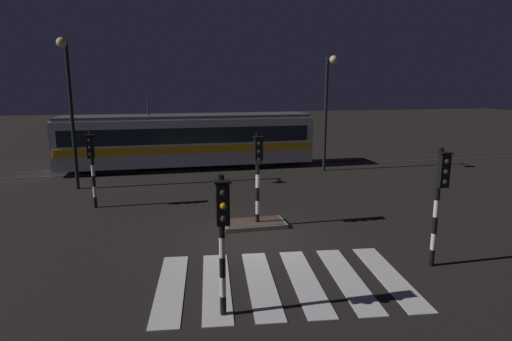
% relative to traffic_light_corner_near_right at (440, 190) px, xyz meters
% --- Properties ---
extents(ground_plane, '(120.00, 120.00, 0.00)m').
position_rel_traffic_light_corner_near_right_xyz_m(ground_plane, '(-4.44, 3.32, -2.25)').
color(ground_plane, black).
extents(rail_near, '(80.00, 0.12, 0.03)m').
position_rel_traffic_light_corner_near_right_xyz_m(rail_near, '(-4.44, 15.01, -2.23)').
color(rail_near, '#59595E').
rests_on(rail_near, ground).
extents(rail_far, '(80.00, 0.12, 0.03)m').
position_rel_traffic_light_corner_near_right_xyz_m(rail_far, '(-4.44, 16.44, -2.23)').
color(rail_far, '#59595E').
rests_on(rail_far, ground).
extents(crosswalk_zebra, '(6.90, 4.58, 0.02)m').
position_rel_traffic_light_corner_near_right_xyz_m(crosswalk_zebra, '(-4.44, 0.01, -2.24)').
color(crosswalk_zebra, silver).
rests_on(crosswalk_zebra, ground).
extents(traffic_island, '(2.27, 1.17, 0.18)m').
position_rel_traffic_light_corner_near_right_xyz_m(traffic_island, '(-4.24, 4.54, -2.16)').
color(traffic_island, slate).
rests_on(traffic_island, ground).
extents(traffic_light_corner_near_right, '(0.36, 0.42, 3.41)m').
position_rel_traffic_light_corner_near_right_xyz_m(traffic_light_corner_near_right, '(0.00, 0.00, 0.00)').
color(traffic_light_corner_near_right, black).
rests_on(traffic_light_corner_near_right, ground).
extents(traffic_light_corner_far_left, '(0.36, 0.42, 3.18)m').
position_rel_traffic_light_corner_near_right_xyz_m(traffic_light_corner_far_left, '(-10.22, 8.20, -0.15)').
color(traffic_light_corner_far_left, black).
rests_on(traffic_light_corner_far_left, ground).
extents(traffic_light_median_centre, '(0.36, 0.42, 3.40)m').
position_rel_traffic_light_corner_near_right_xyz_m(traffic_light_median_centre, '(-4.13, 4.38, -0.00)').
color(traffic_light_median_centre, black).
rests_on(traffic_light_median_centre, ground).
extents(traffic_light_kerb_mid_left, '(0.36, 0.42, 3.24)m').
position_rel_traffic_light_corner_near_right_xyz_m(traffic_light_kerb_mid_left, '(-6.21, -1.35, -0.11)').
color(traffic_light_kerb_mid_left, black).
rests_on(traffic_light_kerb_mid_left, ground).
extents(street_lamp_trackside_right, '(0.44, 1.21, 6.56)m').
position_rel_traffic_light_corner_near_right_xyz_m(street_lamp_trackside_right, '(1.92, 13.14, 1.97)').
color(street_lamp_trackside_right, black).
rests_on(street_lamp_trackside_right, ground).
extents(street_lamp_trackside_left, '(0.44, 1.21, 7.08)m').
position_rel_traffic_light_corner_near_right_xyz_m(street_lamp_trackside_left, '(-11.52, 11.61, 2.25)').
color(street_lamp_trackside_left, black).
rests_on(street_lamp_trackside_left, ground).
extents(tram, '(15.02, 2.58, 4.15)m').
position_rel_traffic_light_corner_near_right_xyz_m(tram, '(-5.86, 15.72, -0.50)').
color(tram, silver).
rests_on(tram, ground).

